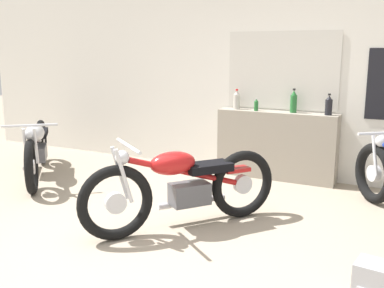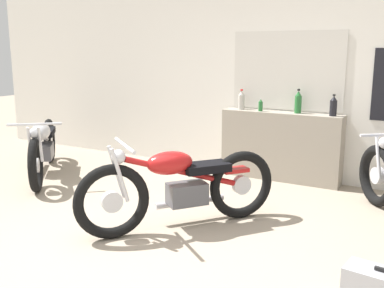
% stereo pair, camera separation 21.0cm
% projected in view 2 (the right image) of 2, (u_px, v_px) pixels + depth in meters
% --- Properties ---
extents(ground_plane, '(24.00, 24.00, 0.00)m').
position_uv_depth(ground_plane, '(132.00, 261.00, 3.67)').
color(ground_plane, gray).
extents(wall_back, '(10.00, 0.07, 2.80)m').
position_uv_depth(wall_back, '(269.00, 72.00, 5.97)').
color(wall_back, silver).
rests_on(wall_back, ground_plane).
extents(sill_counter, '(1.57, 0.28, 0.90)m').
position_uv_depth(sill_counter, '(280.00, 146.00, 5.89)').
color(sill_counter, gray).
rests_on(sill_counter, ground_plane).
extents(bottle_leftmost, '(0.09, 0.09, 0.27)m').
position_uv_depth(bottle_leftmost, '(241.00, 100.00, 6.05)').
color(bottle_leftmost, '#B7B2A8').
rests_on(bottle_leftmost, sill_counter).
extents(bottle_left_center, '(0.06, 0.06, 0.17)m').
position_uv_depth(bottle_left_center, '(261.00, 105.00, 5.88)').
color(bottle_left_center, '#23662D').
rests_on(bottle_left_center, sill_counter).
extents(bottle_center, '(0.09, 0.09, 0.31)m').
position_uv_depth(bottle_center, '(298.00, 102.00, 5.68)').
color(bottle_center, '#23662D').
rests_on(bottle_center, sill_counter).
extents(bottle_right_center, '(0.09, 0.09, 0.27)m').
position_uv_depth(bottle_right_center, '(333.00, 106.00, 5.44)').
color(bottle_right_center, black).
rests_on(bottle_right_center, sill_counter).
extents(motorcycle_red, '(1.32, 1.66, 0.88)m').
position_uv_depth(motorcycle_red, '(180.00, 186.00, 4.28)').
color(motorcycle_red, black).
rests_on(motorcycle_red, ground_plane).
extents(motorcycle_silver, '(1.49, 1.71, 0.82)m').
position_uv_depth(motorcycle_silver, '(43.00, 146.00, 6.10)').
color(motorcycle_silver, black).
rests_on(motorcycle_silver, ground_plane).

